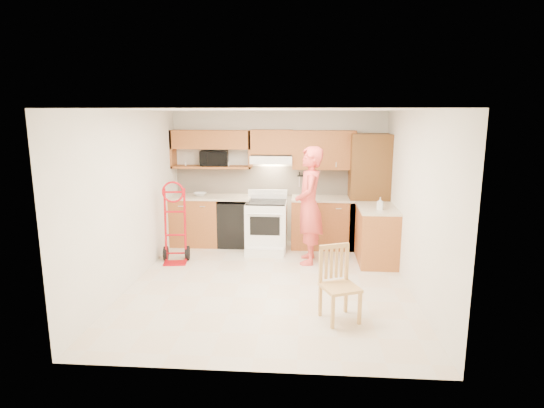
# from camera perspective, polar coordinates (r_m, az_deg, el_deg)

# --- Properties ---
(floor) EXTENTS (4.00, 4.50, 0.02)m
(floor) POSITION_cam_1_polar(r_m,az_deg,el_deg) (6.62, -0.33, -10.34)
(floor) COLOR beige
(floor) RESTS_ON ground
(ceiling) EXTENTS (4.00, 4.50, 0.02)m
(ceiling) POSITION_cam_1_polar(r_m,az_deg,el_deg) (6.14, -0.36, 12.05)
(ceiling) COLOR white
(ceiling) RESTS_ON ground
(wall_back) EXTENTS (4.00, 0.02, 2.50)m
(wall_back) POSITION_cam_1_polar(r_m,az_deg,el_deg) (8.48, 0.89, 3.37)
(wall_back) COLOR silver
(wall_back) RESTS_ON ground
(wall_front) EXTENTS (4.00, 0.02, 2.50)m
(wall_front) POSITION_cam_1_polar(r_m,az_deg,el_deg) (4.07, -2.92, -5.69)
(wall_front) COLOR silver
(wall_front) RESTS_ON ground
(wall_left) EXTENTS (0.02, 4.50, 2.50)m
(wall_left) POSITION_cam_1_polar(r_m,az_deg,el_deg) (6.72, -17.68, 0.66)
(wall_left) COLOR silver
(wall_left) RESTS_ON ground
(wall_right) EXTENTS (0.02, 4.50, 2.50)m
(wall_right) POSITION_cam_1_polar(r_m,az_deg,el_deg) (6.42, 17.85, 0.15)
(wall_right) COLOR silver
(wall_right) RESTS_ON ground
(backsplash) EXTENTS (3.92, 0.03, 0.55)m
(backsplash) POSITION_cam_1_polar(r_m,az_deg,el_deg) (8.46, 0.88, 3.01)
(backsplash) COLOR beige
(backsplash) RESTS_ON wall_back
(lower_cab_left) EXTENTS (0.90, 0.60, 0.90)m
(lower_cab_left) POSITION_cam_1_polar(r_m,az_deg,el_deg) (8.56, -9.67, -2.17)
(lower_cab_left) COLOR #9C5329
(lower_cab_left) RESTS_ON ground
(dishwasher) EXTENTS (0.60, 0.60, 0.85)m
(dishwasher) POSITION_cam_1_polar(r_m,az_deg,el_deg) (8.42, -4.70, -2.45)
(dishwasher) COLOR black
(dishwasher) RESTS_ON ground
(lower_cab_right) EXTENTS (1.14, 0.60, 0.90)m
(lower_cab_right) POSITION_cam_1_polar(r_m,az_deg,el_deg) (8.32, 6.47, -2.48)
(lower_cab_right) COLOR #9C5329
(lower_cab_right) RESTS_ON ground
(countertop_left) EXTENTS (1.50, 0.63, 0.04)m
(countertop_left) POSITION_cam_1_polar(r_m,az_deg,el_deg) (8.40, -7.79, 0.90)
(countertop_left) COLOR tan
(countertop_left) RESTS_ON lower_cab_left
(countertop_right) EXTENTS (1.14, 0.63, 0.04)m
(countertop_right) POSITION_cam_1_polar(r_m,az_deg,el_deg) (8.22, 6.54, 0.70)
(countertop_right) COLOR tan
(countertop_right) RESTS_ON lower_cab_right
(cab_return_right) EXTENTS (0.60, 1.00, 0.90)m
(cab_return_right) POSITION_cam_1_polar(r_m,az_deg,el_deg) (7.64, 13.23, -4.00)
(cab_return_right) COLOR #9C5329
(cab_return_right) RESTS_ON ground
(countertop_return) EXTENTS (0.63, 1.00, 0.04)m
(countertop_return) POSITION_cam_1_polar(r_m,az_deg,el_deg) (7.53, 13.40, -0.55)
(countertop_return) COLOR tan
(countertop_return) RESTS_ON cab_return_right
(pantry_tall) EXTENTS (0.70, 0.60, 2.10)m
(pantry_tall) POSITION_cam_1_polar(r_m,az_deg,el_deg) (8.27, 12.25, 1.49)
(pantry_tall) COLOR #502F12
(pantry_tall) RESTS_ON ground
(upper_cab_left) EXTENTS (1.50, 0.33, 0.34)m
(upper_cab_left) POSITION_cam_1_polar(r_m,az_deg,el_deg) (8.40, -7.79, 8.19)
(upper_cab_left) COLOR #9C5329
(upper_cab_left) RESTS_ON wall_back
(upper_shelf_mw) EXTENTS (1.50, 0.33, 0.04)m
(upper_shelf_mw) POSITION_cam_1_polar(r_m,az_deg,el_deg) (8.45, -7.70, 4.74)
(upper_shelf_mw) COLOR #9C5329
(upper_shelf_mw) RESTS_ON wall_back
(upper_cab_center) EXTENTS (0.76, 0.33, 0.44)m
(upper_cab_center) POSITION_cam_1_polar(r_m,az_deg,el_deg) (8.24, -0.01, 7.96)
(upper_cab_center) COLOR #9C5329
(upper_cab_center) RESTS_ON wall_back
(upper_cab_right) EXTENTS (1.14, 0.33, 0.70)m
(upper_cab_right) POSITION_cam_1_polar(r_m,az_deg,el_deg) (8.24, 6.64, 6.90)
(upper_cab_right) COLOR #9C5329
(upper_cab_right) RESTS_ON wall_back
(range_hood) EXTENTS (0.76, 0.46, 0.14)m
(range_hood) POSITION_cam_1_polar(r_m,az_deg,el_deg) (8.20, -0.04, 5.77)
(range_hood) COLOR white
(range_hood) RESTS_ON wall_back
(knife_strip) EXTENTS (0.40, 0.05, 0.29)m
(knife_strip) POSITION_cam_1_polar(r_m,az_deg,el_deg) (8.41, 4.62, 3.20)
(knife_strip) COLOR black
(knife_strip) RESTS_ON backsplash
(microwave) EXTENTS (0.54, 0.39, 0.28)m
(microwave) POSITION_cam_1_polar(r_m,az_deg,el_deg) (8.42, -7.41, 5.83)
(microwave) COLOR black
(microwave) RESTS_ON upper_shelf_mw
(range) EXTENTS (0.73, 0.95, 1.07)m
(range) POSITION_cam_1_polar(r_m,az_deg,el_deg) (8.01, -0.76, -2.33)
(range) COLOR white
(range) RESTS_ON ground
(person) EXTENTS (0.47, 0.71, 1.94)m
(person) POSITION_cam_1_polar(r_m,az_deg,el_deg) (7.33, 4.77, -0.20)
(person) COLOR #DF473F
(person) RESTS_ON ground
(hand_truck) EXTENTS (0.54, 0.51, 1.24)m
(hand_truck) POSITION_cam_1_polar(r_m,az_deg,el_deg) (7.55, -12.38, -2.81)
(hand_truck) COLOR #B00B13
(hand_truck) RESTS_ON ground
(dining_chair) EXTENTS (0.54, 0.56, 0.90)m
(dining_chair) POSITION_cam_1_polar(r_m,az_deg,el_deg) (5.45, 8.73, -10.17)
(dining_chair) COLOR tan
(dining_chair) RESTS_ON ground
(soap_bottle) EXTENTS (0.11, 0.12, 0.20)m
(soap_bottle) POSITION_cam_1_polar(r_m,az_deg,el_deg) (7.32, 13.67, 0.07)
(soap_bottle) COLOR white
(soap_bottle) RESTS_ON countertop_return
(bowl) EXTENTS (0.26, 0.26, 0.06)m
(bowl) POSITION_cam_1_polar(r_m,az_deg,el_deg) (8.44, -9.20, 1.24)
(bowl) COLOR white
(bowl) RESTS_ON countertop_left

